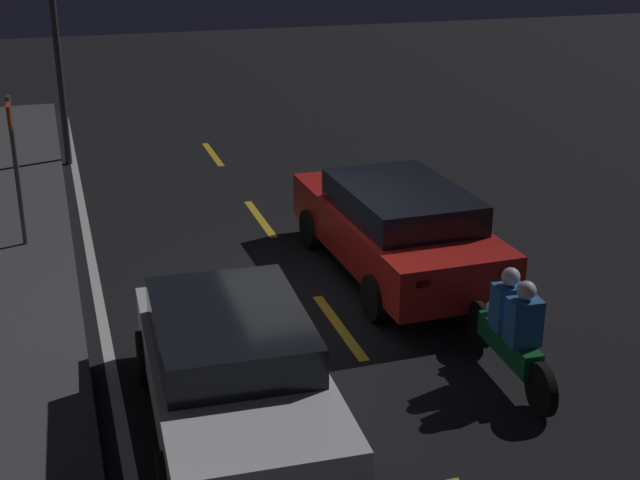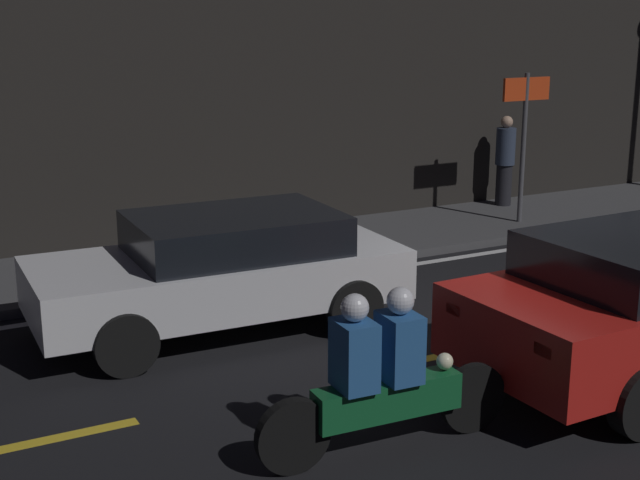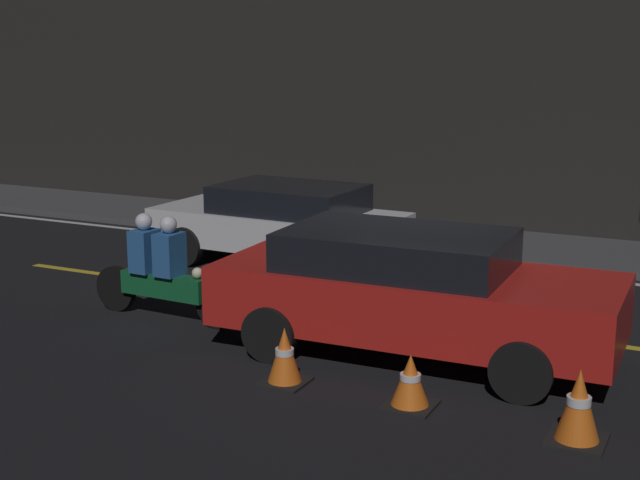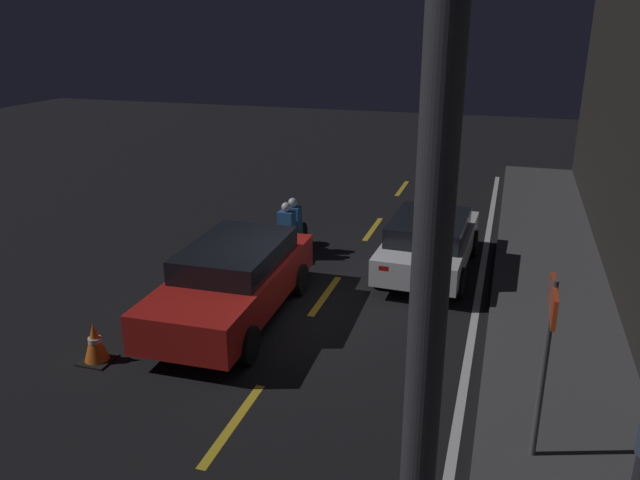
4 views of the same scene
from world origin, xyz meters
name	(u,v)px [view 4 (image 4 of 4)]	position (x,y,z in m)	size (l,w,h in m)	color
ground_plane	(310,316)	(0.00, 0.00, 0.00)	(56.00, 56.00, 0.00)	black
raised_curb	(556,347)	(0.00, 4.42, 0.06)	(28.00, 2.34, 0.12)	#424244
lane_dash_a	(402,188)	(-10.00, 0.00, 0.00)	(2.00, 0.14, 0.01)	gold
lane_dash_b	(373,229)	(-5.50, 0.00, 0.00)	(2.00, 0.14, 0.01)	gold
lane_dash_c	(325,295)	(-1.00, 0.00, 0.00)	(2.00, 0.14, 0.01)	gold
lane_dash_d	(234,423)	(3.50, 0.00, 0.00)	(2.00, 0.14, 0.01)	gold
lane_solid_kerb	(471,339)	(0.00, 3.00, 0.00)	(25.20, 0.14, 0.01)	silver
sedan_white	(429,241)	(-2.95, 1.82, 0.71)	(4.11, 1.97, 1.30)	silver
taxi_red	(233,279)	(0.45, -1.36, 0.78)	(4.58, 2.00, 1.44)	red
motorcycle	(289,230)	(-2.94, -1.47, 0.64)	(2.25, 0.39, 1.37)	black
traffic_cone_near	(189,277)	(-0.42, -2.78, 0.30)	(0.47, 0.47, 0.61)	black
traffic_cone_mid	(153,307)	(0.98, -2.79, 0.26)	(0.49, 0.49, 0.54)	black
traffic_cone_far	(95,343)	(2.60, -2.87, 0.34)	(0.52, 0.52, 0.69)	black
shop_sign	(548,336)	(3.11, 3.98, 1.81)	(0.90, 0.08, 2.40)	#4C4C51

